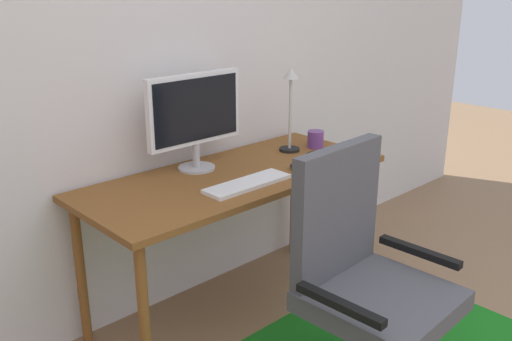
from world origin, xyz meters
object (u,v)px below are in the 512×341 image
(desk, at_px, (235,188))
(monitor, at_px, (195,113))
(keyboard, at_px, (248,184))
(cell_phone, at_px, (321,155))
(computer_mouse, at_px, (299,167))
(office_chair, at_px, (366,299))
(desk_lamp, at_px, (290,98))
(coffee_cup, at_px, (316,139))

(desk, xyz_separation_m, monitor, (-0.09, 0.18, 0.35))
(keyboard, distance_m, cell_phone, 0.58)
(desk, distance_m, keyboard, 0.20)
(computer_mouse, relative_size, office_chair, 0.10)
(keyboard, xyz_separation_m, cell_phone, (0.57, 0.06, -0.00))
(monitor, relative_size, computer_mouse, 5.00)
(computer_mouse, bearing_deg, keyboard, 178.02)
(computer_mouse, xyz_separation_m, desk_lamp, (0.21, 0.26, 0.27))
(monitor, relative_size, cell_phone, 3.71)
(keyboard, relative_size, office_chair, 0.42)
(cell_phone, bearing_deg, desk, 167.39)
(coffee_cup, bearing_deg, cell_phone, -129.30)
(keyboard, bearing_deg, computer_mouse, -1.98)
(monitor, relative_size, desk_lamp, 1.16)
(monitor, relative_size, keyboard, 1.21)
(office_chair, bearing_deg, keyboard, 93.01)
(coffee_cup, relative_size, cell_phone, 0.66)
(desk, relative_size, office_chair, 1.49)
(desk, distance_m, computer_mouse, 0.32)
(computer_mouse, bearing_deg, desk, 145.68)
(desk, relative_size, computer_mouse, 14.60)
(computer_mouse, xyz_separation_m, cell_phone, (0.25, 0.07, -0.01))
(desk, bearing_deg, computer_mouse, -34.32)
(coffee_cup, bearing_deg, desk_lamp, 160.23)
(monitor, bearing_deg, cell_phone, -24.99)
(computer_mouse, height_order, desk_lamp, desk_lamp)
(coffee_cup, bearing_deg, office_chair, -127.14)
(desk_lamp, height_order, office_chair, desk_lamp)
(keyboard, distance_m, coffee_cup, 0.71)
(computer_mouse, relative_size, coffee_cup, 1.12)
(office_chair, bearing_deg, cell_phone, 50.76)
(monitor, height_order, computer_mouse, monitor)
(monitor, distance_m, coffee_cup, 0.75)
(keyboard, height_order, computer_mouse, computer_mouse)
(monitor, distance_m, keyboard, 0.43)
(monitor, height_order, desk_lamp, monitor)
(computer_mouse, distance_m, coffee_cup, 0.41)
(computer_mouse, height_order, office_chair, office_chair)
(office_chair, bearing_deg, coffee_cup, 50.35)
(desk, distance_m, cell_phone, 0.52)
(desk, distance_m, desk_lamp, 0.59)
(desk, bearing_deg, cell_phone, -11.12)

